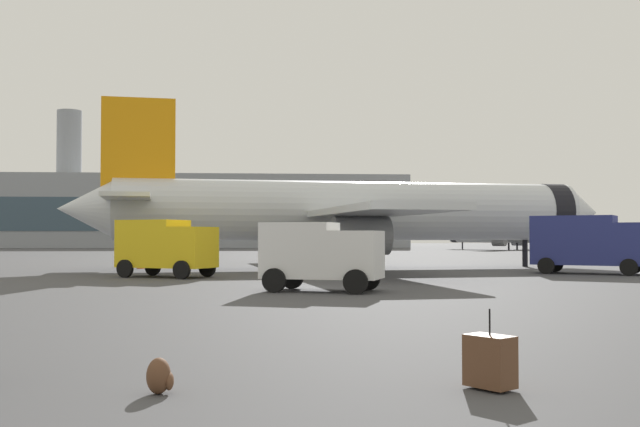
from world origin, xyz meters
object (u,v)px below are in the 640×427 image
at_px(service_truck, 166,245).
at_px(airplane_taxiing, 506,235).
at_px(fuel_truck, 588,242).
at_px(safety_cone_mid, 297,274).
at_px(rolling_suitcase, 490,361).
at_px(safety_cone_near, 141,263).
at_px(cargo_van, 320,253).
at_px(airplane_at_gate, 350,211).
at_px(traveller_backpack, 160,376).

bearing_deg(service_truck, airplane_taxiing, 59.61).
bearing_deg(fuel_truck, safety_cone_mid, -162.72).
xyz_separation_m(fuel_truck, rolling_suitcase, (-14.61, -29.56, -1.38)).
height_order(airplane_taxiing, safety_cone_near, airplane_taxiing).
height_order(fuel_truck, cargo_van, fuel_truck).
relative_size(airplane_at_gate, service_truck, 6.78).
distance_m(service_truck, rolling_suitcase, 29.12).
bearing_deg(cargo_van, traveller_backpack, -100.92).
bearing_deg(cargo_van, airplane_at_gate, 80.33).
bearing_deg(airplane_taxiing, rolling_suitcase, -108.41).
distance_m(airplane_taxiing, service_truck, 79.71).
distance_m(fuel_truck, traveller_backpack, 35.16).
relative_size(airplane_taxiing, safety_cone_mid, 26.01).
height_order(safety_cone_mid, rolling_suitcase, rolling_suitcase).
relative_size(safety_cone_mid, rolling_suitcase, 0.60).
relative_size(cargo_van, rolling_suitcase, 4.38).
bearing_deg(service_truck, airplane_at_gate, 42.08).
height_order(cargo_van, safety_cone_near, cargo_van).
height_order(airplane_taxiing, rolling_suitcase, airplane_taxiing).
relative_size(cargo_van, traveller_backpack, 10.04).
height_order(fuel_truck, traveller_backpack, fuel_truck).
bearing_deg(traveller_backpack, airplane_at_gate, 79.74).
bearing_deg(fuel_truck, airplane_at_gate, 147.60).
xyz_separation_m(airplane_at_gate, rolling_suitcase, (-2.31, -37.37, -3.27)).
bearing_deg(fuel_truck, traveller_backpack, -122.86).
height_order(airplane_taxiing, service_truck, airplane_taxiing).
relative_size(fuel_truck, safety_cone_mid, 9.56).
height_order(fuel_truck, safety_cone_near, fuel_truck).
bearing_deg(fuel_truck, rolling_suitcase, -116.30).
distance_m(cargo_van, safety_cone_mid, 6.78).
xyz_separation_m(airplane_taxiing, rolling_suitcase, (-32.18, -96.69, -1.77)).
bearing_deg(traveller_backpack, cargo_van, 79.08).
height_order(cargo_van, safety_cone_mid, cargo_van).
relative_size(service_truck, safety_cone_mid, 7.94).
height_order(cargo_van, rolling_suitcase, cargo_van).
xyz_separation_m(service_truck, traveller_backpack, (3.69, -27.88, -1.37)).
distance_m(service_truck, traveller_backpack, 28.16).
xyz_separation_m(rolling_suitcase, traveller_backpack, (-4.45, 0.05, -0.16)).
distance_m(fuel_truck, safety_cone_mid, 17.05).
bearing_deg(service_truck, safety_cone_near, 106.14).
relative_size(airplane_at_gate, cargo_van, 7.42).
height_order(airplane_taxiing, cargo_van, airplane_taxiing).
distance_m(safety_cone_near, rolling_suitcase, 39.52).
xyz_separation_m(airplane_at_gate, traveller_backpack, (-6.76, -37.32, -3.42)).
relative_size(fuel_truck, cargo_van, 1.32).
distance_m(airplane_taxiing, fuel_truck, 69.39).
bearing_deg(airplane_taxiing, traveller_backpack, -110.76).
xyz_separation_m(cargo_van, safety_cone_near, (-10.02, 20.09, -1.11)).
distance_m(airplane_at_gate, service_truck, 14.23).
bearing_deg(traveller_backpack, service_truck, 97.55).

